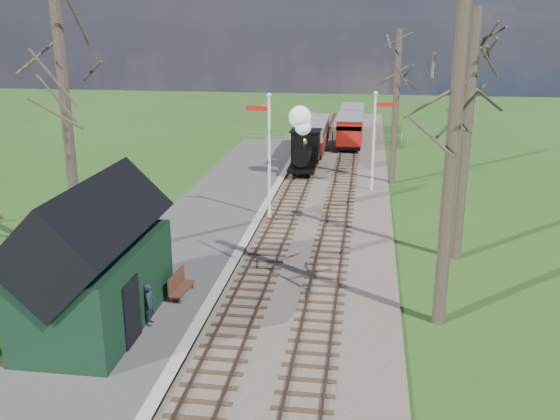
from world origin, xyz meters
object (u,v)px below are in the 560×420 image
(semaphore_far, at_px, (375,134))
(sign_board, at_px, (149,302))
(coach, at_px, (312,135))
(semaphore_near, at_px, (268,148))
(person, at_px, (149,304))
(station_shed, at_px, (95,263))
(red_carriage_a, at_px, (350,131))
(red_carriage_b, at_px, (352,119))
(locomotive, at_px, (304,144))
(bench, at_px, (179,285))

(semaphore_far, distance_m, sign_board, 19.05)
(coach, bearing_deg, sign_board, -96.03)
(semaphore_near, height_order, person, semaphore_near)
(station_shed, xyz_separation_m, red_carriage_a, (6.90, 30.03, -0.85))
(semaphore_far, xyz_separation_m, red_carriage_b, (-1.77, 17.53, -1.94))
(red_carriage_a, bearing_deg, sign_board, -100.45)
(station_shed, xyz_separation_m, red_carriage_b, (6.90, 35.53, -0.85))
(semaphore_far, xyz_separation_m, locomotive, (-4.39, 3.35, -1.32))
(semaphore_near, relative_size, person, 4.49)
(semaphore_near, height_order, red_carriage_b, semaphore_near)
(red_carriage_b, xyz_separation_m, sign_board, (-5.44, -34.97, -0.62))
(red_carriage_a, relative_size, sign_board, 4.05)
(station_shed, distance_m, red_carriage_b, 36.21)
(locomotive, bearing_deg, bench, -97.23)
(semaphore_near, bearing_deg, locomotive, 85.37)
(station_shed, xyz_separation_m, semaphore_near, (3.53, 12.00, 1.35))
(coach, relative_size, person, 5.07)
(semaphore_far, xyz_separation_m, person, (-7.05, -17.83, -2.46))
(sign_board, height_order, person, person)
(semaphore_near, bearing_deg, station_shed, -106.38)
(semaphore_near, xyz_separation_m, red_carriage_b, (3.37, 23.53, -2.21))
(bench, height_order, person, person)
(coach, xyz_separation_m, person, (-2.68, -27.24, -0.59))
(semaphore_far, relative_size, bench, 3.76)
(station_shed, relative_size, bench, 4.14)
(semaphore_far, bearing_deg, red_carriage_b, 95.78)
(station_shed, height_order, red_carriage_b, station_shed)
(red_carriage_b, bearing_deg, station_shed, -100.98)
(semaphore_near, bearing_deg, coach, 87.14)
(sign_board, bearing_deg, station_shed, -158.97)
(locomotive, bearing_deg, station_shed, -101.35)
(sign_board, relative_size, bench, 0.78)
(semaphore_far, bearing_deg, semaphore_near, -130.60)
(red_carriage_a, bearing_deg, semaphore_near, -100.58)
(sign_board, distance_m, person, 0.43)
(semaphore_far, height_order, red_carriage_b, semaphore_far)
(semaphore_near, distance_m, red_carriage_a, 18.48)
(semaphore_near, relative_size, locomotive, 1.42)
(semaphore_far, height_order, coach, semaphore_far)
(station_shed, relative_size, semaphore_near, 1.01)
(station_shed, xyz_separation_m, coach, (4.30, 27.42, -0.78))
(coach, xyz_separation_m, sign_board, (-2.84, -26.86, -0.70))
(sign_board, bearing_deg, semaphore_near, 79.75)
(station_shed, bearing_deg, locomotive, 78.65)
(semaphore_far, height_order, sign_board, semaphore_far)
(station_shed, relative_size, person, 4.55)
(semaphore_near, bearing_deg, semaphore_far, 49.40)
(coach, bearing_deg, bench, -95.51)
(red_carriage_b, relative_size, sign_board, 4.05)
(locomotive, xyz_separation_m, sign_board, (-2.83, -20.79, -1.24))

